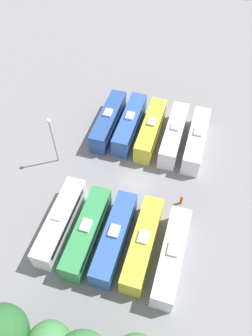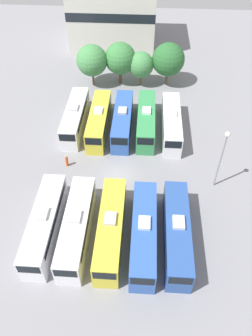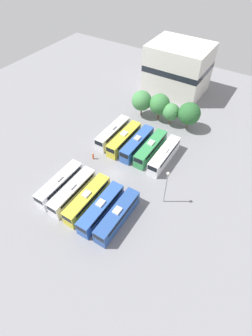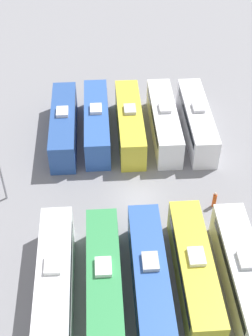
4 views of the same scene
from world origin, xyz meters
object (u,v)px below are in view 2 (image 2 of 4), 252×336
Objects in this scene: bus_1 at (77,226)px; bus_4 at (177,231)px; bus_3 at (144,232)px; bus_8 at (146,120)px; bus_0 at (45,223)px; bus_2 at (111,228)px; depot_building at (114,9)px; bus_5 at (75,117)px; tree_0 at (92,60)px; bus_9 at (171,122)px; worker_person at (67,161)px; tree_1 at (120,58)px; bus_6 at (99,120)px; tree_2 at (141,65)px; tree_3 at (168,60)px; bus_7 at (123,120)px; light_pole at (223,151)px.

bus_1 and bus_4 have the same top height.
bus_3 and bus_8 have the same top height.
bus_0 is 1.00× the size of bus_2.
bus_0 is 0.69× the size of depot_building.
depot_building is at bearing 86.47° from bus_0.
tree_0 reaches higher than bus_5.
bus_9 is (0.04, 18.74, 0.00)m from bus_4.
bus_8 is at bearing 100.67° from bus_4.
worker_person is 0.24× the size of tree_1.
tree_1 is 16.55m from depot_building.
bus_0 is 1.00× the size of bus_6.
bus_2 is at bearing -93.67° from tree_2.
bus_4 reaches higher than worker_person.
bus_3 and bus_9 have the same top height.
worker_person is (-13.78, 10.74, -0.97)m from bus_4.
tree_3 is at bearing 76.02° from bus_8.
tree_2 reaches higher than bus_2.
tree_2 is (8.93, 21.18, 2.96)m from worker_person.
bus_6 is at bearing 119.27° from bus_4.
bus_7 is 1.94× the size of tree_2.
bus_6 is at bearing -8.63° from bus_5.
tree_1 is at bearing 119.50° from light_pole.
bus_2 is 12.78m from worker_person.
depot_building is at bearing 97.52° from bus_7.
bus_2 is at bearing -89.56° from bus_7.
light_pole is at bearing -50.66° from bus_8.
light_pole is at bearing -6.81° from worker_person.
bus_1 and bus_9 have the same top height.
bus_4 and bus_6 have the same top height.
bus_6 is at bearing -176.15° from bus_8.
worker_person is 0.24× the size of tree_0.
bus_4 is 1.58× the size of tree_3.
bus_7 is 3.44m from bus_8.
bus_5 is at bearing -125.98° from tree_2.
bus_3 is 33.05m from tree_3.
tree_1 reaches higher than bus_3.
bus_1 is (3.45, -0.15, 0.00)m from bus_0.
tree_0 is at bearing -174.74° from tree_3.
bus_4 is at bearing -81.35° from tree_2.
bus_4 is 20.18m from bus_7.
tree_2 is at bearing 66.97° from bus_6.
bus_0 is 3.45m from bus_1.
tree_1 is at bearing 76.04° from worker_person.
bus_2 and bus_4 have the same top height.
bus_6 is 1.94× the size of tree_2.
tree_1 is at bearing 121.69° from bus_9.
tree_1 is at bearing 13.09° from tree_0.
bus_4 is at bearing -69.57° from bus_7.
bus_8 is 1.58× the size of tree_3.
bus_9 is at bearing 30.05° from worker_person.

